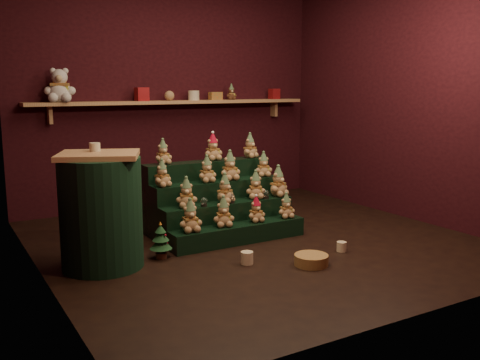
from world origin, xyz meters
TOP-DOWN VIEW (x-y plane):
  - ground at (0.00, 0.00)m, footprint 4.00×4.00m
  - back_wall at (0.00, 2.05)m, footprint 4.00×0.10m
  - front_wall at (0.00, -2.05)m, footprint 4.00×0.10m
  - left_wall at (-2.05, 0.00)m, footprint 0.10×4.00m
  - right_wall at (2.05, 0.00)m, footprint 0.10×4.00m
  - back_shelf at (0.00, 1.87)m, footprint 3.60×0.26m
  - riser_tier_front at (-0.17, 0.04)m, footprint 1.40×0.22m
  - riser_tier_midfront at (-0.17, 0.26)m, footprint 1.40×0.22m
  - riser_tier_midback at (-0.17, 0.48)m, footprint 1.40×0.22m
  - riser_tier_back at (-0.17, 0.70)m, footprint 1.40×0.22m
  - teddy_0 at (-0.69, 0.04)m, footprint 0.23×0.21m
  - teddy_1 at (-0.34, 0.06)m, footprint 0.24×0.23m
  - teddy_2 at (0.03, 0.05)m, footprint 0.18×0.17m
  - teddy_3 at (0.37, 0.03)m, footprint 0.20×0.18m
  - teddy_4 at (-0.62, 0.26)m, footprint 0.25×0.24m
  - teddy_5 at (-0.22, 0.25)m, footprint 0.27×0.26m
  - teddy_6 at (0.16, 0.28)m, footprint 0.25×0.24m
  - teddy_7 at (0.42, 0.26)m, footprint 0.28×0.26m
  - teddy_8 at (-0.78, 0.47)m, footprint 0.23×0.22m
  - teddy_9 at (-0.30, 0.47)m, footprint 0.19×0.17m
  - teddy_10 at (-0.04, 0.46)m, footprint 0.23×0.21m
  - teddy_11 at (0.39, 0.48)m, footprint 0.22×0.21m
  - teddy_12 at (-0.66, 0.72)m, footprint 0.19×0.17m
  - teddy_13 at (-0.10, 0.72)m, footprint 0.21×0.19m
  - teddy_14 at (0.35, 0.70)m, footprint 0.23×0.22m
  - snow_globe_a at (-0.47, 0.20)m, footprint 0.07×0.07m
  - snow_globe_b at (-0.17, 0.20)m, footprint 0.07×0.07m
  - snow_globe_c at (0.24, 0.20)m, footprint 0.07×0.07m
  - side_table at (-1.51, 0.01)m, footprint 0.79×0.73m
  - table_ornament at (-1.51, 0.11)m, footprint 0.09×0.09m
  - mini_christmas_tree at (-1.01, -0.03)m, footprint 0.20×0.20m
  - mug_left at (-0.43, -0.54)m, footprint 0.11×0.11m
  - mug_right at (0.50, -0.68)m, footprint 0.09×0.09m
  - wicker_basket at (0.02, -0.84)m, footprint 0.32×0.32m
  - white_bear at (-1.39, 1.84)m, footprint 0.41×0.38m
  - brown_bear at (0.76, 1.84)m, footprint 0.16×0.15m
  - gift_tin_red_a at (-0.45, 1.85)m, footprint 0.14×0.14m
  - gift_tin_cream at (0.23, 1.85)m, footprint 0.14×0.14m
  - gift_tin_red_b at (1.44, 1.85)m, footprint 0.12×0.12m
  - shelf_plush_ball at (-0.10, 1.85)m, footprint 0.12×0.12m
  - scarf_gift_box at (0.53, 1.85)m, footprint 0.16×0.10m

SIDE VIEW (x-z plane):
  - ground at x=0.00m, z-range 0.00..0.00m
  - mug_right at x=0.50m, z-range 0.00..0.09m
  - wicker_basket at x=0.02m, z-range 0.00..0.09m
  - mug_left at x=-0.43m, z-range 0.00..0.11m
  - riser_tier_front at x=-0.17m, z-range 0.00..0.18m
  - mini_christmas_tree at x=-1.01m, z-range 0.00..0.33m
  - riser_tier_midfront at x=-0.17m, z-range 0.00..0.36m
  - riser_tier_midback at x=-0.17m, z-range 0.00..0.54m
  - teddy_3 at x=0.37m, z-range 0.18..0.43m
  - teddy_2 at x=0.03m, z-range 0.18..0.43m
  - teddy_1 at x=-0.34m, z-range 0.18..0.46m
  - teddy_0 at x=-0.69m, z-range 0.18..0.48m
  - riser_tier_back at x=-0.17m, z-range 0.00..0.72m
  - snow_globe_a at x=-0.47m, z-range 0.36..0.45m
  - snow_globe_c at x=0.24m, z-range 0.36..0.45m
  - snow_globe_b at x=-0.17m, z-range 0.36..0.45m
  - side_table at x=-1.51m, z-range -0.01..0.96m
  - teddy_6 at x=0.16m, z-range 0.36..0.64m
  - teddy_4 at x=-0.62m, z-range 0.36..0.64m
  - teddy_5 at x=-0.22m, z-range 0.36..0.65m
  - teddy_7 at x=0.42m, z-range 0.36..0.67m
  - teddy_11 at x=0.39m, z-range 0.54..0.80m
  - teddy_8 at x=-0.78m, z-range 0.54..0.80m
  - teddy_9 at x=-0.30m, z-range 0.54..0.81m
  - teddy_10 at x=-0.04m, z-range 0.54..0.84m
  - teddy_12 at x=-0.66m, z-range 0.72..0.97m
  - teddy_14 at x=0.35m, z-range 0.72..0.98m
  - teddy_13 at x=-0.10m, z-range 0.72..1.00m
  - table_ornament at x=-1.51m, z-range 0.97..1.04m
  - back_shelf at x=0.00m, z-range 1.17..1.41m
  - scarf_gift_box at x=0.53m, z-range 1.32..1.42m
  - gift_tin_cream at x=0.23m, z-range 1.32..1.44m
  - shelf_plush_ball at x=-0.10m, z-range 1.32..1.44m
  - gift_tin_red_b at x=1.44m, z-range 1.32..1.46m
  - back_wall at x=0.00m, z-range 0.00..2.80m
  - front_wall at x=0.00m, z-range 0.00..2.80m
  - left_wall at x=-2.05m, z-range 0.00..2.80m
  - right_wall at x=2.05m, z-range 0.00..2.80m
  - gift_tin_red_a at x=-0.45m, z-range 1.32..1.48m
  - brown_bear at x=0.76m, z-range 1.32..1.51m
  - white_bear at x=-1.39m, z-range 1.32..1.79m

